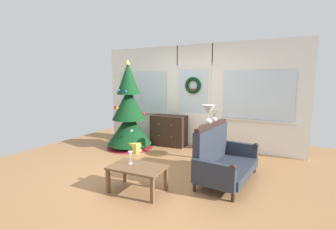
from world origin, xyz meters
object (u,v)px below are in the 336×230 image
dresser_cabinet (169,130)px  side_table (210,136)px  table_lamp (208,112)px  coffee_table (137,170)px  flower_vase (214,121)px  christmas_tree (129,116)px  gift_box (135,148)px  wine_glass (130,155)px  settee_sofa (222,158)px

dresser_cabinet → side_table: (1.29, -0.60, 0.12)m
side_table → table_lamp: bearing=146.3°
dresser_cabinet → side_table: 1.43m
side_table → coffee_table: size_ratio=0.84×
flower_vase → side_table: bearing=149.0°
table_lamp → coffee_table: size_ratio=0.51×
christmas_tree → dresser_cabinet: 1.09m
coffee_table → gift_box: 2.01m
christmas_tree → gift_box: 0.83m
table_lamp → wine_glass: table_lamp is taller
flower_vase → wine_glass: bearing=-113.2°
table_lamp → settee_sofa: bearing=-59.8°
christmas_tree → dresser_cabinet: size_ratio=2.38×
side_table → table_lamp: 0.50m
coffee_table → gift_box: coffee_table is taller
flower_vase → wine_glass: flower_vase is taller
coffee_table → christmas_tree: bearing=129.0°
christmas_tree → flower_vase: bearing=-0.5°
flower_vase → wine_glass: 2.01m
christmas_tree → coffee_table: 2.49m
wine_glass → flower_vase: bearing=66.8°
side_table → flower_vase: bearing=-31.0°
wine_glass → side_table: bearing=70.1°
wine_glass → gift_box: size_ratio=0.85×
settee_sofa → wine_glass: settee_sofa is taller
settee_sofa → table_lamp: (-0.56, 0.96, 0.64)m
settee_sofa → wine_glass: 1.54m
dresser_cabinet → flower_vase: (1.39, -0.66, 0.45)m
christmas_tree → coffee_table: bearing=-51.0°
table_lamp → wine_glass: bearing=-107.9°
settee_sofa → christmas_tree: bearing=161.0°
table_lamp → wine_glass: size_ratio=2.26×
dresser_cabinet → gift_box: size_ratio=3.95×
table_lamp → flower_vase: table_lamp is taller
flower_vase → gift_box: size_ratio=1.52×
christmas_tree → coffee_table: (1.54, -1.90, -0.47)m
wine_glass → table_lamp: bearing=72.1°
table_lamp → dresser_cabinet: bearing=155.4°
wine_glass → dresser_cabinet: bearing=103.6°
christmas_tree → table_lamp: (2.00, 0.08, 0.21)m
flower_vase → wine_glass: size_ratio=1.79×
christmas_tree → coffee_table: christmas_tree is taller
wine_glass → gift_box: bearing=123.2°
coffee_table → side_table: bearing=74.8°
dresser_cabinet → christmas_tree: bearing=-140.2°
dresser_cabinet → wine_glass: bearing=-76.4°
dresser_cabinet → side_table: size_ratio=1.25×
flower_vase → coffee_table: size_ratio=0.41×
table_lamp → gift_box: (-1.65, -0.37, -0.90)m
dresser_cabinet → flower_vase: 1.61m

